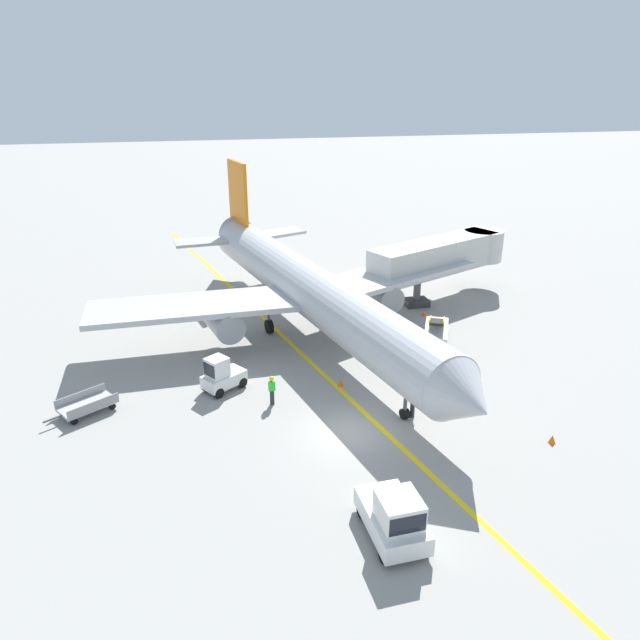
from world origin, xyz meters
name	(u,v)px	position (x,y,z in m)	size (l,w,h in m)	color
ground_plane	(348,433)	(0.00, 0.00, 0.00)	(300.00, 300.00, 0.00)	gray
taxi_line_yellow	(335,385)	(0.55, 5.00, 0.00)	(0.30, 80.00, 0.01)	yellow
airliner	(307,288)	(0.42, 12.37, 3.42)	(27.94, 34.98, 10.10)	#B2B5BA
jet_bridge	(447,254)	(12.71, 17.37, 3.54)	(12.79, 7.63, 4.85)	beige
pushback_tug	(394,517)	(-0.24, -7.45, 0.99)	(2.05, 3.68, 2.20)	silver
baggage_tug_near_wing	(222,375)	(-5.82, 5.79, 0.93)	(2.72, 2.42, 2.10)	silver
belt_loader_forward_hold	(436,330)	(8.69, 9.54, 0.78)	(3.26, 5.06, 2.59)	silver
baggage_cart_loaded	(87,405)	(-12.93, 4.89, 0.47)	(3.59, 2.83, 0.94)	#A5A5A8
ground_crew_marshaller	(413,401)	(3.65, 0.74, 0.91)	(0.36, 0.24, 1.70)	#26262D
ground_crew_wing_walker	(272,389)	(-3.29, 3.60, 0.91)	(0.36, 0.24, 1.70)	#26262D
safety_cone_nose_left	(552,439)	(9.40, -3.05, 0.22)	(0.36, 0.36, 0.44)	orange
safety_cone_nose_right	(424,313)	(9.62, 13.91, 0.22)	(0.36, 0.36, 0.44)	orange
safety_cone_wingtip_left	(341,382)	(0.84, 4.79, 0.22)	(0.36, 0.36, 0.44)	orange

